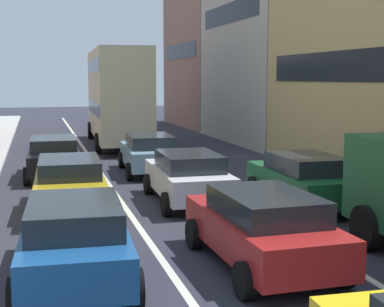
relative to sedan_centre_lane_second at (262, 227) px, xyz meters
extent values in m
cube|color=silver|center=(-1.78, 12.75, -0.79)|extent=(0.16, 60.00, 0.01)
cube|color=silver|center=(1.62, 12.75, -0.79)|extent=(0.16, 60.00, 0.01)
cube|color=#936B5B|center=(9.82, 31.25, 4.26)|extent=(7.00, 10.90, 10.12)
cube|color=black|center=(6.30, 31.25, 4.77)|extent=(0.02, 8.80, 1.10)
cube|color=#B2ADA3|center=(9.82, 20.25, 5.70)|extent=(7.00, 10.90, 13.00)
cube|color=black|center=(6.30, 20.25, 6.35)|extent=(0.02, 8.80, 1.10)
cube|color=black|center=(6.30, 9.25, 3.24)|extent=(0.02, 8.80, 1.10)
cylinder|color=black|center=(2.56, 0.43, -0.32)|extent=(0.35, 0.97, 0.96)
cube|color=#A51E1E|center=(0.00, 0.05, -0.13)|extent=(1.87, 4.33, 0.70)
cube|color=#1E2328|center=(0.00, -0.15, 0.43)|extent=(1.63, 2.43, 0.52)
cylinder|color=black|center=(-0.95, 1.50, -0.48)|extent=(0.23, 0.64, 0.64)
cylinder|color=black|center=(0.89, 1.53, -0.48)|extent=(0.23, 0.64, 0.64)
cylinder|color=black|center=(-0.90, -1.43, -0.48)|extent=(0.23, 0.64, 0.64)
cylinder|color=black|center=(0.94, -1.39, -0.48)|extent=(0.23, 0.64, 0.64)
cube|color=#194C8C|center=(-3.52, 0.23, -0.13)|extent=(2.03, 4.39, 0.70)
cube|color=#1E2328|center=(-3.53, 0.03, 0.43)|extent=(1.71, 2.49, 0.52)
cylinder|color=black|center=(-4.36, 1.74, -0.48)|extent=(0.25, 0.65, 0.64)
cylinder|color=black|center=(-2.52, 1.64, -0.48)|extent=(0.25, 0.65, 0.64)
cylinder|color=black|center=(-4.52, -1.18, -0.48)|extent=(0.25, 0.65, 0.64)
cylinder|color=black|center=(-2.68, -1.28, -0.48)|extent=(0.25, 0.65, 0.64)
cube|color=silver|center=(0.09, 5.87, -0.13)|extent=(1.91, 4.35, 0.70)
cube|color=#1E2328|center=(0.08, 5.67, 0.43)|extent=(1.65, 2.45, 0.52)
cylinder|color=black|center=(-0.79, 7.35, -0.48)|extent=(0.24, 0.65, 0.64)
cylinder|color=black|center=(1.05, 7.30, -0.48)|extent=(0.24, 0.65, 0.64)
cylinder|color=black|center=(-0.87, 4.43, -0.48)|extent=(0.24, 0.65, 0.64)
cylinder|color=black|center=(0.97, 4.38, -0.48)|extent=(0.24, 0.65, 0.64)
cube|color=#B29319|center=(-3.29, 5.71, -0.13)|extent=(1.96, 4.36, 0.70)
cube|color=#1E2328|center=(-3.30, 5.51, 0.43)|extent=(1.67, 2.46, 0.52)
cylinder|color=black|center=(-4.16, 7.20, -0.48)|extent=(0.24, 0.65, 0.64)
cylinder|color=black|center=(-2.32, 7.14, -0.48)|extent=(0.24, 0.65, 0.64)
cylinder|color=black|center=(-4.27, 4.28, -0.48)|extent=(0.24, 0.65, 0.64)
cylinder|color=black|center=(-2.43, 4.21, -0.48)|extent=(0.24, 0.65, 0.64)
cube|color=#759EB7|center=(0.02, 11.27, -0.13)|extent=(2.01, 4.38, 0.70)
cube|color=#1E2328|center=(0.01, 11.07, 0.43)|extent=(1.70, 2.48, 0.52)
cylinder|color=black|center=(-0.83, 12.77, -0.48)|extent=(0.25, 0.65, 0.64)
cylinder|color=black|center=(1.01, 12.68, -0.48)|extent=(0.25, 0.65, 0.64)
cylinder|color=black|center=(-0.97, 9.85, -0.48)|extent=(0.25, 0.65, 0.64)
cylinder|color=black|center=(0.86, 9.76, -0.48)|extent=(0.25, 0.65, 0.64)
cube|color=black|center=(-3.53, 11.27, -0.13)|extent=(1.90, 4.34, 0.70)
cube|color=#1E2328|center=(-3.53, 11.07, 0.43)|extent=(1.64, 2.45, 0.52)
cylinder|color=black|center=(-4.41, 12.75, -0.48)|extent=(0.24, 0.65, 0.64)
cylinder|color=black|center=(-2.57, 12.70, -0.48)|extent=(0.24, 0.65, 0.64)
cylinder|color=black|center=(-4.49, 9.83, -0.48)|extent=(0.24, 0.65, 0.64)
cylinder|color=black|center=(-2.65, 9.78, -0.48)|extent=(0.24, 0.65, 0.64)
cube|color=#19592D|center=(3.14, 4.58, -0.13)|extent=(1.87, 4.33, 0.70)
cube|color=#1E2328|center=(3.14, 4.38, 0.43)|extent=(1.62, 2.43, 0.52)
cylinder|color=black|center=(2.24, 6.06, -0.48)|extent=(0.23, 0.64, 0.64)
cylinder|color=black|center=(4.08, 6.03, -0.48)|extent=(0.23, 0.64, 0.64)
cylinder|color=black|center=(2.20, 3.14, -0.48)|extent=(0.23, 0.64, 0.64)
cylinder|color=black|center=(4.04, 3.11, -0.48)|extent=(0.23, 0.64, 0.64)
cube|color=#BFB793|center=(0.10, 20.45, 0.90)|extent=(2.93, 10.59, 2.40)
cube|color=black|center=(0.10, 20.45, 1.26)|extent=(2.94, 9.97, 0.70)
cube|color=#BFB793|center=(0.10, 20.45, 3.18)|extent=(2.93, 10.59, 2.16)
cube|color=black|center=(0.10, 20.45, 3.42)|extent=(2.94, 9.97, 0.64)
cylinder|color=black|center=(-0.99, 24.28, -0.30)|extent=(0.34, 1.01, 1.00)
cylinder|color=black|center=(1.51, 24.17, -0.30)|extent=(0.34, 1.01, 1.00)
cylinder|color=black|center=(-1.28, 17.35, -0.30)|extent=(0.34, 1.01, 1.00)
cylinder|color=black|center=(1.22, 17.25, -0.30)|extent=(0.34, 1.01, 1.00)
camera|label=1|loc=(-4.11, -9.78, 2.83)|focal=52.77mm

